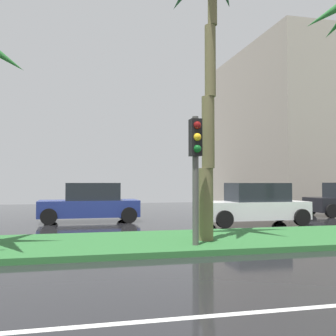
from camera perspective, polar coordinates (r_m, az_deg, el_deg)
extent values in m
cylinder|color=brown|center=(11.22, 5.42, -5.14)|extent=(0.40, 0.40, 2.00)
cylinder|color=brown|center=(11.25, 5.72, 5.07)|extent=(0.36, 0.36, 2.00)
cylinder|color=brown|center=(11.64, 6.02, 14.90)|extent=(0.31, 0.31, 2.00)
cylinder|color=#4C4C47|center=(10.35, 3.93, -1.77)|extent=(0.16, 0.16, 3.31)
cube|color=black|center=(10.42, 3.91, 4.33)|extent=(0.28, 0.32, 0.96)
sphere|color=maroon|center=(10.29, 4.20, 6.09)|extent=(0.20, 0.20, 0.20)
sphere|color=yellow|center=(10.25, 4.20, 4.43)|extent=(0.20, 0.20, 0.20)
sphere|color=#0F591E|center=(10.23, 4.20, 2.76)|extent=(0.20, 0.20, 0.20)
cube|color=navy|center=(18.06, -11.18, -5.64)|extent=(4.30, 1.76, 0.72)
cube|color=#1E2328|center=(18.04, -10.69, -3.30)|extent=(2.30, 1.58, 0.76)
cylinder|color=black|center=(17.19, -16.60, -6.66)|extent=(0.68, 0.22, 0.68)
cylinder|color=black|center=(18.98, -16.31, -6.20)|extent=(0.68, 0.22, 0.68)
cylinder|color=black|center=(17.34, -5.56, -6.69)|extent=(0.68, 0.22, 0.68)
cylinder|color=black|center=(19.12, -6.32, -6.24)|extent=(0.68, 0.22, 0.68)
cube|color=white|center=(17.00, 12.10, -5.87)|extent=(4.30, 1.76, 0.72)
cube|color=#1E2328|center=(17.03, 12.54, -3.36)|extent=(2.30, 1.58, 0.76)
cylinder|color=black|center=(15.54, 8.03, -7.23)|extent=(0.68, 0.22, 0.68)
cylinder|color=black|center=(17.22, 5.80, -6.72)|extent=(0.68, 0.22, 0.68)
cylinder|color=black|center=(17.03, 18.48, -6.68)|extent=(0.68, 0.22, 0.68)
cylinder|color=black|center=(18.58, 15.51, -6.31)|extent=(0.68, 0.22, 0.68)
cylinder|color=black|center=(21.30, 22.24, -5.67)|extent=(0.68, 0.22, 0.68)
cylinder|color=black|center=(22.78, 19.57, -5.45)|extent=(0.68, 0.22, 0.68)
cube|color=#A89E8E|center=(37.09, 20.65, 5.02)|extent=(14.94, 15.40, 12.39)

